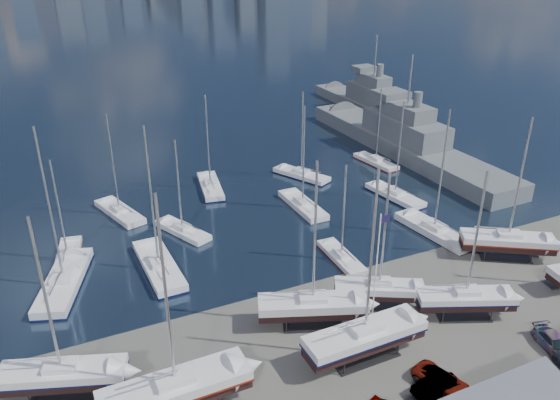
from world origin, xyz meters
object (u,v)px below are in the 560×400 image
naval_ship_west (372,105)px  flagpole (377,264)px  sailboat_cradle_0 (63,375)px  naval_ship_east (404,143)px

naval_ship_west → flagpole: naval_ship_west is taller
sailboat_cradle_0 → naval_ship_west: 88.84m
sailboat_cradle_0 → naval_ship_east: naval_ship_east is taller
naval_ship_west → flagpole: bearing=146.6°
sailboat_cradle_0 → naval_ship_west: bearing=60.4°
naval_ship_east → sailboat_cradle_0: bearing=119.9°
naval_ship_east → naval_ship_west: (8.99, 23.12, 0.00)m
naval_ship_east → flagpole: (-31.45, -37.53, 5.06)m
sailboat_cradle_0 → naval_ship_east: size_ratio=0.33×
naval_ship_east → naval_ship_west: size_ratio=1.23×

